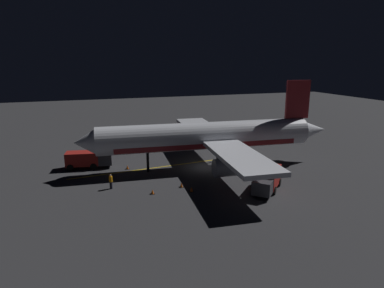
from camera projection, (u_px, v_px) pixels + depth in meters
name	position (u px, v px, depth m)	size (l,w,h in m)	color
ground_plane	(206.00, 168.00, 46.54)	(180.00, 180.00, 0.20)	#313133
apron_guide_stripe	(173.00, 165.00, 47.36)	(0.24, 28.63, 0.01)	gold
airliner	(210.00, 137.00, 45.60)	(31.81, 35.71, 11.75)	silver
baggage_truck	(87.00, 159.00, 45.96)	(3.13, 6.39, 2.30)	maroon
catering_truck	(267.00, 180.00, 37.95)	(5.63, 5.56, 2.53)	maroon
ground_crew_worker	(111.00, 181.00, 38.56)	(0.40, 0.40, 1.74)	black
traffic_cone_near_left	(152.00, 192.00, 37.16)	(0.50, 0.50, 0.55)	#EA590F
traffic_cone_near_right	(127.00, 167.00, 45.69)	(0.50, 0.50, 0.55)	#EA590F
traffic_cone_under_wing	(181.00, 185.00, 39.13)	(0.50, 0.50, 0.55)	#EA590F
traffic_cone_far	(191.00, 190.00, 37.84)	(0.50, 0.50, 0.55)	#EA590F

